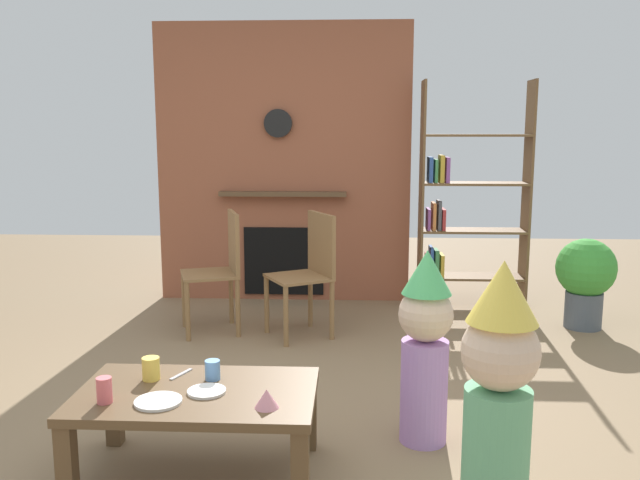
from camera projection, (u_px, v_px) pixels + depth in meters
The scene contains 16 objects.
ground_plane at pixel (287, 423), 3.40m from camera, with size 12.00×12.00×0.00m, color #846B4C.
brick_fireplace_feature at pixel (284, 165), 5.78m from camera, with size 2.20×0.28×2.40m.
bookshelf at pixel (464, 205), 5.56m from camera, with size 0.90×0.28×1.90m.
coffee_table at pixel (197, 404), 2.85m from camera, with size 1.03×0.62×0.39m.
paper_cup_near_left at pixel (104, 390), 2.70m from camera, with size 0.06×0.06×0.11m, color #E5666B.
paper_cup_near_right at pixel (213, 370), 2.95m from camera, with size 0.07×0.07×0.09m, color #669EE0.
paper_cup_center at pixel (151, 369), 2.95m from camera, with size 0.08×0.08×0.10m, color #F2CC4C.
paper_plate_front at pixel (207, 391), 2.81m from camera, with size 0.16×0.16×0.01m, color white.
paper_plate_rear at pixel (158, 401), 2.71m from camera, with size 0.20×0.20×0.01m, color white.
birthday_cake_slice at pixel (267, 399), 2.66m from camera, with size 0.10×0.10×0.08m, color pink.
table_fork at pixel (181, 374), 3.02m from camera, with size 0.15×0.02×0.01m, color silver.
child_with_cone_hat at pixel (499, 391), 2.42m from camera, with size 0.29×0.29×1.04m.
child_in_pink at pixel (425, 342), 3.13m from camera, with size 0.26×0.26×0.94m.
dining_chair_left at pixel (222, 264), 4.89m from camera, with size 0.50×0.50×0.90m.
dining_chair_middle at pixel (310, 267), 4.80m from camera, with size 0.54×0.54×0.90m.
potted_plant_tall at pixel (586, 276), 4.99m from camera, with size 0.44×0.44×0.69m.
Camera 1 is at (0.33, -3.19, 1.50)m, focal length 37.01 mm.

